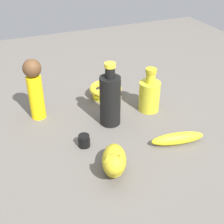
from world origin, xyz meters
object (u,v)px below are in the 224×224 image
object	(u,v)px
bottle_tall	(109,99)
bowl	(105,90)
person_figure_adult	(35,87)
nail_polish_jar	(84,141)
cat_figurine	(114,161)
bottle_short	(149,94)
banana	(178,138)

from	to	relation	value
bottle_tall	bowl	size ratio (longest dim) A/B	1.76
person_figure_adult	bottle_tall	bearing A→B (deg)	-121.64
bottle_tall	nail_polish_jar	bearing A→B (deg)	125.96
cat_figurine	bottle_short	bearing A→B (deg)	-43.96
banana	bottle_tall	xyz separation A→B (m)	(0.18, 0.15, 0.07)
bowl	person_figure_adult	bearing A→B (deg)	98.53
bottle_tall	bottle_short	bearing A→B (deg)	-81.35
banana	nail_polish_jar	world-z (taller)	same
bowl	cat_figurine	bearing A→B (deg)	161.21
nail_polish_jar	person_figure_adult	distance (m)	0.25
nail_polish_jar	person_figure_adult	size ratio (longest dim) A/B	0.18
bottle_tall	cat_figurine	xyz separation A→B (m)	(-0.22, 0.08, -0.05)
nail_polish_jar	bottle_short	world-z (taller)	bottle_short
person_figure_adult	bottle_short	distance (m)	0.39
bowl	bottle_short	xyz separation A→B (m)	(-0.14, -0.11, 0.03)
person_figure_adult	bottle_short	xyz separation A→B (m)	(-0.10, -0.37, -0.05)
bottle_tall	cat_figurine	world-z (taller)	bottle_tall
bowl	cat_figurine	xyz separation A→B (m)	(-0.39, 0.13, 0.01)
person_figure_adult	cat_figurine	xyz separation A→B (m)	(-0.35, -0.13, -0.07)
bottle_tall	nail_polish_jar	xyz separation A→B (m)	(-0.08, 0.12, -0.07)
banana	cat_figurine	xyz separation A→B (m)	(-0.04, 0.23, 0.02)
bottle_tall	person_figure_adult	distance (m)	0.25
bottle_short	person_figure_adult	bearing A→B (deg)	74.29
banana	bowl	distance (m)	0.36
bottle_tall	cat_figurine	bearing A→B (deg)	160.55
nail_polish_jar	person_figure_adult	bearing A→B (deg)	23.43
bottle_tall	person_figure_adult	world-z (taller)	bottle_tall
banana	bottle_short	size ratio (longest dim) A/B	1.04
person_figure_adult	bottle_short	bearing A→B (deg)	-105.71
nail_polish_jar	bottle_tall	bearing A→B (deg)	-54.04
banana	cat_figurine	size ratio (longest dim) A/B	1.09
banana	nail_polish_jar	distance (m)	0.28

